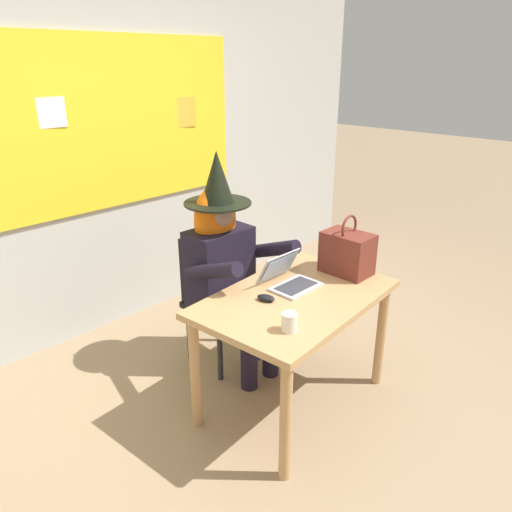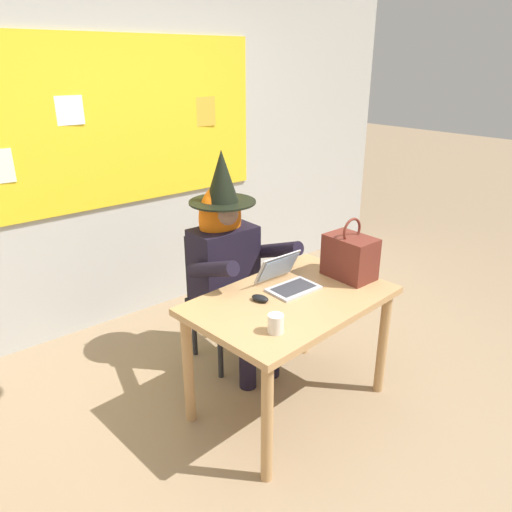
{
  "view_description": "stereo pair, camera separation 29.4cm",
  "coord_description": "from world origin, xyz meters",
  "px_view_note": "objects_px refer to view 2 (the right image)",
  "views": [
    {
      "loc": [
        -1.79,
        -1.41,
        1.98
      ],
      "look_at": [
        0.19,
        0.48,
        0.88
      ],
      "focal_mm": 34.44,
      "sensor_mm": 36.0,
      "label": 1
    },
    {
      "loc": [
        -1.57,
        -1.61,
        1.98
      ],
      "look_at": [
        0.19,
        0.48,
        0.88
      ],
      "focal_mm": 34.44,
      "sensor_mm": 36.0,
      "label": 2
    }
  ],
  "objects_px": {
    "person_costumed": "(229,255)",
    "computer_mouse": "(260,298)",
    "chair_at_desk": "(220,290)",
    "laptop": "(287,280)",
    "desk_main": "(291,313)",
    "coffee_mug": "(276,324)",
    "handbag": "(350,256)"
  },
  "relations": [
    {
      "from": "desk_main",
      "to": "chair_at_desk",
      "type": "bearing_deg",
      "value": 87.61
    },
    {
      "from": "chair_at_desk",
      "to": "person_costumed",
      "type": "relative_size",
      "value": 0.61
    },
    {
      "from": "person_costumed",
      "to": "handbag",
      "type": "height_order",
      "value": "person_costumed"
    },
    {
      "from": "desk_main",
      "to": "handbag",
      "type": "relative_size",
      "value": 3.18
    },
    {
      "from": "chair_at_desk",
      "to": "laptop",
      "type": "relative_size",
      "value": 3.07
    },
    {
      "from": "computer_mouse",
      "to": "coffee_mug",
      "type": "distance_m",
      "value": 0.34
    },
    {
      "from": "person_costumed",
      "to": "handbag",
      "type": "xyz_separation_m",
      "value": [
        0.44,
        -0.63,
        0.07
      ]
    },
    {
      "from": "computer_mouse",
      "to": "coffee_mug",
      "type": "relative_size",
      "value": 1.09
    },
    {
      "from": "chair_at_desk",
      "to": "computer_mouse",
      "type": "distance_m",
      "value": 0.73
    },
    {
      "from": "person_costumed",
      "to": "coffee_mug",
      "type": "xyz_separation_m",
      "value": [
        -0.35,
        -0.84,
        -0.01
      ]
    },
    {
      "from": "person_costumed",
      "to": "computer_mouse",
      "type": "height_order",
      "value": "person_costumed"
    },
    {
      "from": "coffee_mug",
      "to": "computer_mouse",
      "type": "bearing_deg",
      "value": 62.43
    },
    {
      "from": "laptop",
      "to": "person_costumed",
      "type": "bearing_deg",
      "value": 96.21
    },
    {
      "from": "laptop",
      "to": "coffee_mug",
      "type": "bearing_deg",
      "value": -139.23
    },
    {
      "from": "computer_mouse",
      "to": "handbag",
      "type": "distance_m",
      "value": 0.65
    },
    {
      "from": "person_costumed",
      "to": "computer_mouse",
      "type": "distance_m",
      "value": 0.57
    },
    {
      "from": "laptop",
      "to": "handbag",
      "type": "distance_m",
      "value": 0.42
    },
    {
      "from": "person_costumed",
      "to": "laptop",
      "type": "xyz_separation_m",
      "value": [
        0.05,
        -0.5,
        -0.02
      ]
    },
    {
      "from": "laptop",
      "to": "desk_main",
      "type": "bearing_deg",
      "value": -122.75
    },
    {
      "from": "chair_at_desk",
      "to": "laptop",
      "type": "bearing_deg",
      "value": 7.37
    },
    {
      "from": "handbag",
      "to": "person_costumed",
      "type": "bearing_deg",
      "value": 124.82
    },
    {
      "from": "handbag",
      "to": "coffee_mug",
      "type": "bearing_deg",
      "value": -165.66
    },
    {
      "from": "chair_at_desk",
      "to": "computer_mouse",
      "type": "xyz_separation_m",
      "value": [
        -0.2,
        -0.65,
        0.25
      ]
    },
    {
      "from": "laptop",
      "to": "coffee_mug",
      "type": "xyz_separation_m",
      "value": [
        -0.4,
        -0.34,
        0.0
      ]
    },
    {
      "from": "desk_main",
      "to": "coffee_mug",
      "type": "distance_m",
      "value": 0.42
    },
    {
      "from": "person_costumed",
      "to": "laptop",
      "type": "distance_m",
      "value": 0.5
    },
    {
      "from": "computer_mouse",
      "to": "coffee_mug",
      "type": "height_order",
      "value": "coffee_mug"
    },
    {
      "from": "chair_at_desk",
      "to": "person_costumed",
      "type": "height_order",
      "value": "person_costumed"
    },
    {
      "from": "chair_at_desk",
      "to": "computer_mouse",
      "type": "height_order",
      "value": "chair_at_desk"
    },
    {
      "from": "person_costumed",
      "to": "coffee_mug",
      "type": "height_order",
      "value": "person_costumed"
    },
    {
      "from": "handbag",
      "to": "coffee_mug",
      "type": "distance_m",
      "value": 0.82
    },
    {
      "from": "chair_at_desk",
      "to": "handbag",
      "type": "xyz_separation_m",
      "value": [
        0.43,
        -0.75,
        0.37
      ]
    }
  ]
}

